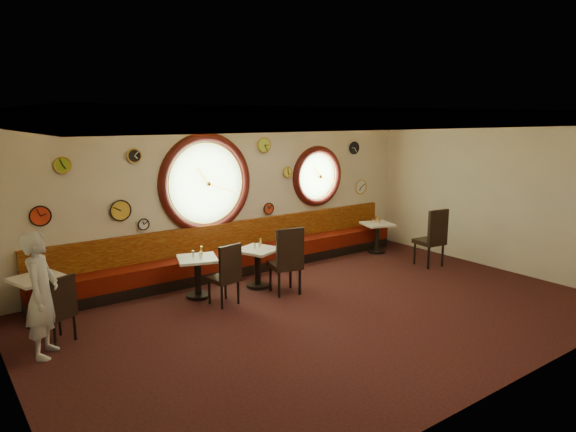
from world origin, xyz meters
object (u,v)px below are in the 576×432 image
object	(u,v)px
table_a	(39,295)
condiment_d_bottle	(376,219)
condiment_d_salt	(372,221)
chair_d	(434,234)
table_d	(377,234)
condiment_c_salt	(255,246)
condiment_d_pepper	(379,221)
waiter	(42,295)
condiment_a_bottle	(39,271)
chair_a	(59,305)
chair_b	(227,271)
condiment_b_bottle	(201,251)
condiment_b_salt	(193,254)
condiment_c_bottle	(261,242)
table_b	(198,272)
condiment_a_pepper	(40,274)
condiment_a_salt	(30,275)
table_c	(258,263)
chair_c	(287,257)
condiment_b_pepper	(200,255)

from	to	relation	value
table_a	condiment_d_bottle	size ratio (longest dim) A/B	5.60
condiment_d_salt	chair_d	bearing A→B (deg)	-83.61
table_a	table_d	distance (m)	7.23
table_d	condiment_c_salt	world-z (taller)	condiment_c_salt
condiment_d_pepper	waiter	world-z (taller)	waiter
condiment_a_bottle	chair_d	bearing A→B (deg)	-12.71
chair_a	condiment_d_bottle	bearing A→B (deg)	-17.14
chair_b	condiment_b_bottle	distance (m)	0.78
condiment_b_salt	condiment_a_bottle	bearing A→B (deg)	171.54
chair_d	condiment_b_bottle	distance (m)	4.90
table_a	condiment_d_pepper	size ratio (longest dim) A/B	9.66
condiment_c_salt	condiment_d_pepper	distance (m)	3.67
chair_d	condiment_a_bottle	world-z (taller)	chair_d
condiment_c_bottle	waiter	bearing A→B (deg)	-168.57
chair_d	condiment_b_bottle	size ratio (longest dim) A/B	4.86
table_b	condiment_d_bottle	bearing A→B (deg)	4.64
condiment_a_pepper	condiment_a_bottle	world-z (taller)	condiment_a_bottle
condiment_d_pepper	condiment_a_salt	bearing A→B (deg)	179.34
table_a	table_c	distance (m)	3.67
chair_b	chair_c	xyz separation A→B (m)	(1.13, -0.17, 0.10)
condiment_c_bottle	condiment_a_salt	bearing A→B (deg)	174.42
condiment_c_bottle	condiment_b_pepper	bearing A→B (deg)	-179.05
chair_a	condiment_a_pepper	xyz separation A→B (m)	(-0.08, 0.82, 0.25)
table_b	condiment_c_salt	world-z (taller)	condiment_c_salt
chair_b	condiment_b_pepper	size ratio (longest dim) A/B	6.09
table_b	chair_c	world-z (taller)	chair_c
table_a	table_d	bearing A→B (deg)	-0.35
table_d	condiment_d_bottle	world-z (taller)	condiment_d_bottle
table_a	chair_b	bearing A→B (deg)	-19.96
chair_a	condiment_b_pepper	distance (m)	2.48
condiment_b_salt	condiment_a_pepper	xyz separation A→B (m)	(-2.42, 0.18, 0.03)
waiter	chair_a	bearing A→B (deg)	-14.27
condiment_d_salt	condiment_a_pepper	distance (m)	7.14
table_a	table_b	size ratio (longest dim) A/B	1.02
chair_b	condiment_d_salt	size ratio (longest dim) A/B	6.50
condiment_b_salt	condiment_d_bottle	distance (m)	4.85
condiment_a_bottle	chair_b	bearing A→B (deg)	-21.98
table_c	condiment_a_salt	distance (m)	3.77
chair_d	condiment_b_pepper	bearing A→B (deg)	172.93
condiment_d_bottle	condiment_a_salt	bearing A→B (deg)	-179.63
table_c	chair_c	xyz separation A→B (m)	(0.20, -0.66, 0.24)
condiment_a_pepper	condiment_a_salt	bearing A→B (deg)	142.08
chair_a	condiment_a_salt	xyz separation A→B (m)	(-0.19, 0.91, 0.24)
waiter	condiment_c_bottle	bearing A→B (deg)	-49.44
condiment_c_salt	condiment_b_pepper	bearing A→B (deg)	177.41
condiment_b_salt	condiment_c_salt	world-z (taller)	condiment_c_salt
chair_b	table_d	bearing A→B (deg)	2.77
condiment_a_pepper	condiment_a_bottle	size ratio (longest dim) A/B	0.83
condiment_b_bottle	condiment_d_bottle	world-z (taller)	condiment_b_bottle
condiment_c_bottle	table_d	bearing A→B (deg)	5.47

